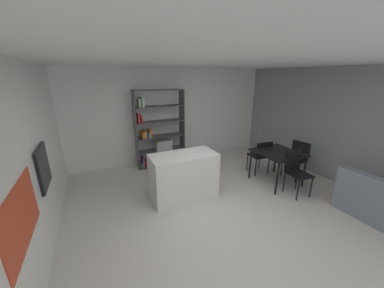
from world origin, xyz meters
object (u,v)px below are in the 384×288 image
(built_in_oven, at_px, (43,167))
(kitchen_island, at_px, (184,176))
(dining_chair_window_side, at_px, (297,156))
(open_bookshelf, at_px, (157,133))
(dining_chair_far, at_px, (261,154))
(dining_chair_near, at_px, (296,168))
(dining_table, at_px, (278,155))

(built_in_oven, relative_size, kitchen_island, 0.47)
(kitchen_island, height_order, dining_chair_window_side, kitchen_island)
(kitchen_island, distance_m, open_bookshelf, 1.89)
(built_in_oven, height_order, dining_chair_far, built_in_oven)
(built_in_oven, bearing_deg, kitchen_island, 6.76)
(dining_chair_far, relative_size, dining_chair_window_side, 0.98)
(dining_chair_far, bearing_deg, built_in_oven, 10.90)
(kitchen_island, bearing_deg, open_bookshelf, 89.83)
(dining_chair_near, distance_m, dining_chair_window_side, 0.84)
(dining_table, distance_m, dining_chair_near, 0.52)
(dining_chair_near, xyz_separation_m, dining_chair_far, (-0.02, 1.01, -0.02))
(open_bookshelf, distance_m, dining_chair_near, 3.48)
(built_in_oven, bearing_deg, dining_table, -1.04)
(open_bookshelf, relative_size, dining_table, 2.14)
(built_in_oven, distance_m, dining_chair_far, 4.48)
(open_bookshelf, relative_size, dining_chair_near, 2.20)
(dining_chair_near, bearing_deg, dining_chair_far, 95.80)
(dining_chair_far, bearing_deg, dining_chair_near, 96.26)
(dining_table, xyz_separation_m, dining_chair_far, (-0.01, 0.51, -0.14))
(dining_table, height_order, dining_chair_far, dining_chair_far)
(built_in_oven, xyz_separation_m, open_bookshelf, (2.24, 2.10, -0.27))
(kitchen_island, height_order, dining_table, kitchen_island)
(dining_chair_near, xyz_separation_m, dining_chair_window_side, (0.67, 0.52, -0.01))
(kitchen_island, height_order, open_bookshelf, open_bookshelf)
(dining_chair_near, bearing_deg, built_in_oven, 177.35)
(built_in_oven, bearing_deg, dining_chair_window_side, -0.76)
(built_in_oven, xyz_separation_m, dining_chair_far, (4.41, 0.43, -0.65))
(dining_chair_window_side, bearing_deg, kitchen_island, -104.92)
(kitchen_island, height_order, dining_chair_near, dining_chair_near)
(built_in_oven, relative_size, dining_chair_near, 0.65)
(built_in_oven, distance_m, kitchen_island, 2.37)
(dining_chair_near, height_order, dining_chair_window_side, dining_chair_near)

